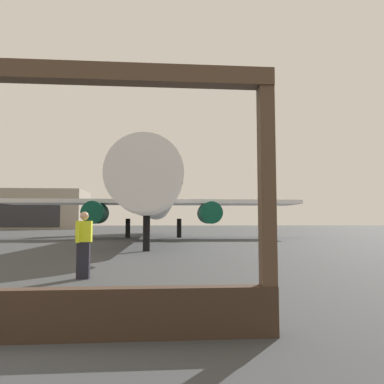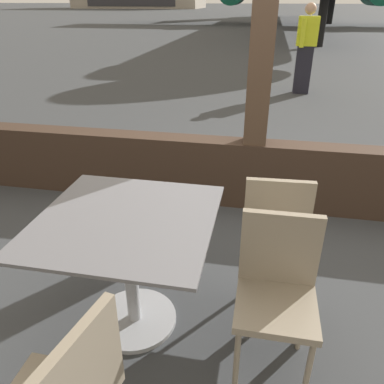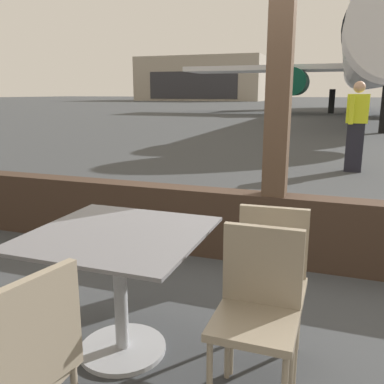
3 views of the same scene
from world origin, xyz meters
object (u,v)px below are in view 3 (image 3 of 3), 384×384
dining_table (120,274)px  distant_hangar (203,79)px  cafe_chair_window_right (258,301)px  cafe_chair_aisle_left (270,271)px  airplane (371,62)px  ground_crew_worker (356,126)px  cafe_chair_window_left (21,364)px

dining_table → distant_hangar: distant_hangar is taller
cafe_chair_window_right → cafe_chair_aisle_left: bearing=90.5°
dining_table → airplane: airplane is taller
airplane → ground_crew_worker: (-1.26, -23.30, -2.65)m
cafe_chair_aisle_left → cafe_chair_window_left: bearing=-122.4°
distant_hangar → cafe_chair_aisle_left: bearing=-71.6°
dining_table → distant_hangar: size_ratio=0.04×
cafe_chair_window_left → dining_table: bearing=95.3°
cafe_chair_window_left → distant_hangar: size_ratio=0.04×
ground_crew_worker → distant_hangar: size_ratio=0.07×
cafe_chair_aisle_left → ground_crew_worker: 6.57m
cafe_chair_aisle_left → ground_crew_worker: (0.58, 6.53, 0.38)m
cafe_chair_aisle_left → distant_hangar: 82.67m
cafe_chair_window_left → airplane: 31.25m
cafe_chair_window_right → airplane: (1.84, 30.21, 3.02)m
cafe_chair_window_right → cafe_chair_aisle_left: size_ratio=1.00×
dining_table → cafe_chair_aisle_left: bearing=18.3°
airplane → distant_hangar: 56.01m
dining_table → cafe_chair_aisle_left: (0.82, 0.27, 0.03)m
cafe_chair_aisle_left → distant_hangar: (-26.11, 78.36, 3.56)m
cafe_chair_window_left → cafe_chair_window_right: (0.74, 0.78, -0.00)m
cafe_chair_window_right → ground_crew_worker: size_ratio=0.51×
ground_crew_worker → cafe_chair_window_right: bearing=-94.8°
cafe_chair_window_right → airplane: bearing=86.5°
dining_table → distant_hangar: bearing=107.8°
cafe_chair_aisle_left → distant_hangar: distant_hangar is taller
distant_hangar → cafe_chair_window_right: bearing=-71.7°
airplane → ground_crew_worker: size_ratio=20.73×
cafe_chair_window_right → cafe_chair_window_left: bearing=-133.5°
dining_table → cafe_chair_window_right: 0.84m
dining_table → airplane: size_ratio=0.03×
cafe_chair_window_left → cafe_chair_aisle_left: (0.74, 1.17, -0.01)m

